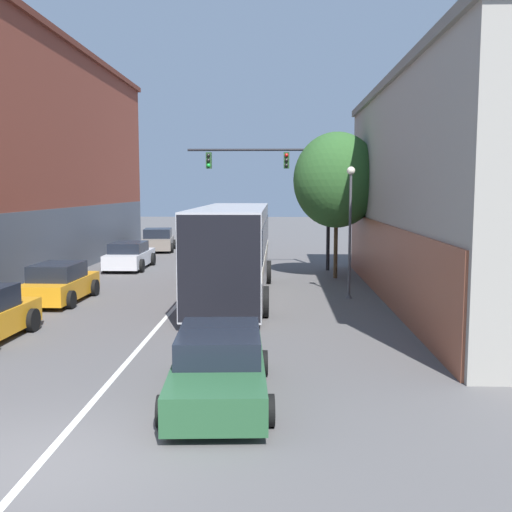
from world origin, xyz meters
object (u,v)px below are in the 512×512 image
object	(u,v)px
traffic_signal_gantry	(287,180)
bus	(233,247)
parked_car_left_far	(158,240)
hatchback_foreground	(219,366)
street_lamp	(350,225)
parked_car_left_near	(60,284)
street_tree_near	(337,180)
parked_car_left_mid	(130,256)

from	to	relation	value
traffic_signal_gantry	bus	bearing A→B (deg)	-105.31
bus	parked_car_left_far	world-z (taller)	bus
hatchback_foreground	street_lamp	world-z (taller)	street_lamp
traffic_signal_gantry	parked_car_left_near	bearing A→B (deg)	-133.23
hatchback_foreground	street_lamp	distance (m)	11.75
hatchback_foreground	parked_car_left_near	size ratio (longest dim) A/B	1.14
street_lamp	street_tree_near	distance (m)	5.44
hatchback_foreground	bus	bearing A→B (deg)	-0.66
hatchback_foreground	parked_car_left_near	world-z (taller)	parked_car_left_near
bus	traffic_signal_gantry	world-z (taller)	traffic_signal_gantry
hatchback_foreground	parked_car_left_mid	bearing A→B (deg)	15.48
street_lamp	traffic_signal_gantry	bearing A→B (deg)	106.00
parked_car_left_mid	street_lamp	size ratio (longest dim) A/B	0.91
parked_car_left_mid	street_lamp	world-z (taller)	street_lamp
street_tree_near	traffic_signal_gantry	bearing A→B (deg)	130.23
hatchback_foreground	street_tree_near	bearing A→B (deg)	-16.78
bus	parked_car_left_near	distance (m)	6.46
parked_car_left_near	street_tree_near	xyz separation A→B (m)	(10.57, 6.28, 3.81)
hatchback_foreground	parked_car_left_far	distance (m)	28.61
parked_car_left_far	traffic_signal_gantry	xyz separation A→B (m)	(8.36, -9.14, 3.84)
parked_car_left_mid	hatchback_foreground	bearing A→B (deg)	-161.49
parked_car_left_near	bus	bearing A→B (deg)	-78.63
hatchback_foreground	traffic_signal_gantry	size ratio (longest dim) A/B	0.65
parked_car_left_mid	parked_car_left_far	world-z (taller)	parked_car_left_far
parked_car_left_far	street_lamp	size ratio (longest dim) A/B	0.88
parked_car_left_near	traffic_signal_gantry	xyz separation A→B (m)	(8.36, 8.90, 3.88)
parked_car_left_far	traffic_signal_gantry	size ratio (longest dim) A/B	0.61
street_lamp	hatchback_foreground	bearing A→B (deg)	-109.40
parked_car_left_near	parked_car_left_mid	bearing A→B (deg)	-0.68
parked_car_left_near	parked_car_left_far	world-z (taller)	parked_car_left_far
hatchback_foreground	street_tree_near	world-z (taller)	street_tree_near
street_lamp	street_tree_near	size ratio (longest dim) A/B	0.74
street_tree_near	bus	bearing A→B (deg)	-130.03
street_tree_near	parked_car_left_near	bearing A→B (deg)	-149.29
parked_car_left_far	parked_car_left_mid	bearing A→B (deg)	175.30
parked_car_left_far	traffic_signal_gantry	world-z (taller)	traffic_signal_gantry
parked_car_left_near	parked_car_left_mid	size ratio (longest dim) A/B	0.91
parked_car_left_near	traffic_signal_gantry	distance (m)	12.81
parked_car_left_far	traffic_signal_gantry	distance (m)	12.97
bus	street_lamp	size ratio (longest dim) A/B	2.28
parked_car_left_mid	street_lamp	xyz separation A→B (m)	(10.29, -7.98, 2.07)
bus	parked_car_left_near	bearing A→B (deg)	100.14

